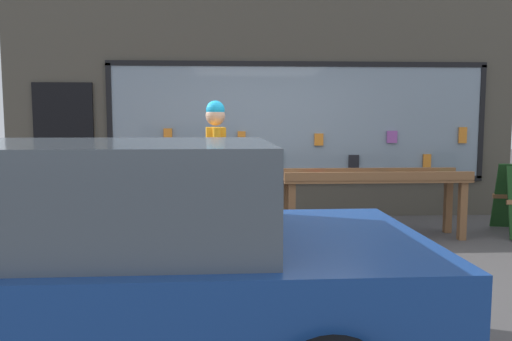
% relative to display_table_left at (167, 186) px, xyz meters
% --- Properties ---
extents(ground_plane, '(40.00, 40.00, 0.00)m').
position_rel_display_table_left_xyz_m(ground_plane, '(1.34, -0.87, -0.70)').
color(ground_plane, '#474444').
extents(shopfront_facade, '(7.94, 0.29, 3.67)m').
position_rel_display_table_left_xyz_m(shopfront_facade, '(1.33, 1.52, 1.10)').
color(shopfront_facade, '#4C473D').
rests_on(shopfront_facade, ground_plane).
extents(display_table_left, '(2.40, 0.67, 0.88)m').
position_rel_display_table_left_xyz_m(display_table_left, '(0.00, 0.00, 0.00)').
color(display_table_left, brown).
rests_on(display_table_left, ground_plane).
extents(display_table_right, '(2.40, 0.60, 0.89)m').
position_rel_display_table_left_xyz_m(display_table_right, '(2.67, -0.00, 0.01)').
color(display_table_right, brown).
rests_on(display_table_right, ground_plane).
extents(person_browsing, '(0.25, 0.69, 1.76)m').
position_rel_display_table_left_xyz_m(person_browsing, '(0.64, -0.48, 0.34)').
color(person_browsing, '#4C382D').
rests_on(person_browsing, ground_plane).
extents(small_dog, '(0.23, 0.55, 0.42)m').
position_rel_display_table_left_xyz_m(small_dog, '(0.96, -0.76, -0.41)').
color(small_dog, black).
rests_on(small_dog, ground_plane).
extents(parked_car, '(4.23, 1.92, 1.41)m').
position_rel_display_table_left_xyz_m(parked_car, '(-0.13, -3.47, 0.04)').
color(parked_car, navy).
rests_on(parked_car, ground_plane).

